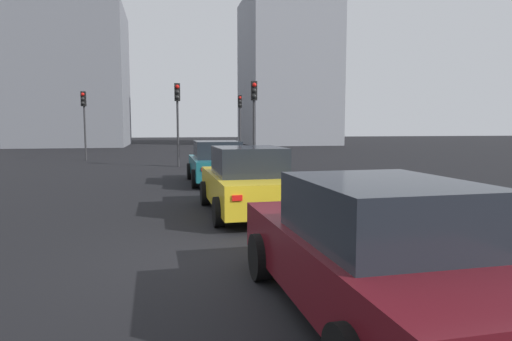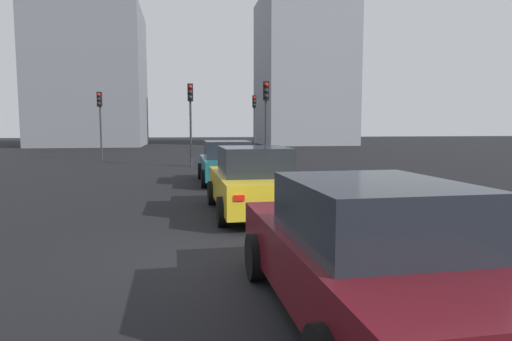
{
  "view_description": "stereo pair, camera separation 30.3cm",
  "coord_description": "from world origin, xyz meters",
  "px_view_note": "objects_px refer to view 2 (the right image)",
  "views": [
    {
      "loc": [
        -6.94,
        0.6,
        2.11
      ],
      "look_at": [
        0.24,
        -0.92,
        1.37
      ],
      "focal_mm": 30.93,
      "sensor_mm": 36.0,
      "label": 1
    },
    {
      "loc": [
        -7.0,
        0.3,
        2.11
      ],
      "look_at": [
        0.24,
        -0.92,
        1.37
      ],
      "focal_mm": 30.93,
      "sensor_mm": 36.0,
      "label": 2
    }
  ],
  "objects_px": {
    "car_teal_left_lead": "(227,163)",
    "traffic_light_near_left": "(266,107)",
    "car_maroon_left_third": "(365,253)",
    "traffic_light_far_right": "(100,111)",
    "traffic_light_far_left": "(190,107)",
    "traffic_light_near_right": "(254,112)",
    "car_yellow_left_second": "(253,182)"
  },
  "relations": [
    {
      "from": "traffic_light_near_right",
      "to": "traffic_light_far_left",
      "type": "distance_m",
      "value": 10.49
    },
    {
      "from": "traffic_light_far_right",
      "to": "car_yellow_left_second",
      "type": "bearing_deg",
      "value": 27.5
    },
    {
      "from": "car_teal_left_lead",
      "to": "car_yellow_left_second",
      "type": "height_order",
      "value": "car_yellow_left_second"
    },
    {
      "from": "car_yellow_left_second",
      "to": "traffic_light_near_right",
      "type": "xyz_separation_m",
      "value": [
        22.15,
        -3.69,
        2.38
      ]
    },
    {
      "from": "car_teal_left_lead",
      "to": "car_maroon_left_third",
      "type": "bearing_deg",
      "value": -178.9
    },
    {
      "from": "traffic_light_far_left",
      "to": "car_teal_left_lead",
      "type": "bearing_deg",
      "value": 7.23
    },
    {
      "from": "car_maroon_left_third",
      "to": "traffic_light_far_right",
      "type": "relative_size",
      "value": 1.1
    },
    {
      "from": "car_maroon_left_third",
      "to": "traffic_light_near_right",
      "type": "relative_size",
      "value": 1.06
    },
    {
      "from": "car_maroon_left_third",
      "to": "traffic_light_near_left",
      "type": "distance_m",
      "value": 16.89
    },
    {
      "from": "traffic_light_near_left",
      "to": "traffic_light_far_right",
      "type": "xyz_separation_m",
      "value": [
        7.91,
        9.03,
        -0.02
      ]
    },
    {
      "from": "car_yellow_left_second",
      "to": "traffic_light_far_left",
      "type": "height_order",
      "value": "traffic_light_far_left"
    },
    {
      "from": "traffic_light_near_right",
      "to": "car_maroon_left_third",
      "type": "bearing_deg",
      "value": -0.87
    },
    {
      "from": "car_teal_left_lead",
      "to": "traffic_light_far_left",
      "type": "xyz_separation_m",
      "value": [
        6.9,
        1.17,
        2.34
      ]
    },
    {
      "from": "car_teal_left_lead",
      "to": "traffic_light_far_left",
      "type": "bearing_deg",
      "value": 9.45
    },
    {
      "from": "car_maroon_left_third",
      "to": "traffic_light_far_left",
      "type": "relative_size",
      "value": 1.08
    },
    {
      "from": "car_yellow_left_second",
      "to": "car_maroon_left_third",
      "type": "distance_m",
      "value": 6.07
    },
    {
      "from": "traffic_light_near_right",
      "to": "traffic_light_far_right",
      "type": "xyz_separation_m",
      "value": [
        -3.71,
        10.36,
        -0.11
      ]
    },
    {
      "from": "car_yellow_left_second",
      "to": "traffic_light_far_left",
      "type": "bearing_deg",
      "value": 4.57
    },
    {
      "from": "traffic_light_far_left",
      "to": "traffic_light_near_right",
      "type": "bearing_deg",
      "value": 149.81
    },
    {
      "from": "car_teal_left_lead",
      "to": "traffic_light_far_right",
      "type": "relative_size",
      "value": 1.01
    },
    {
      "from": "traffic_light_far_left",
      "to": "traffic_light_far_right",
      "type": "distance_m",
      "value": 7.81
    },
    {
      "from": "traffic_light_near_left",
      "to": "car_maroon_left_third",
      "type": "bearing_deg",
      "value": -4.2
    },
    {
      "from": "car_maroon_left_third",
      "to": "traffic_light_far_right",
      "type": "distance_m",
      "value": 25.57
    },
    {
      "from": "traffic_light_near_left",
      "to": "traffic_light_far_left",
      "type": "height_order",
      "value": "traffic_light_far_left"
    },
    {
      "from": "car_teal_left_lead",
      "to": "traffic_light_far_right",
      "type": "xyz_separation_m",
      "value": [
        12.47,
        6.65,
        2.29
      ]
    },
    {
      "from": "traffic_light_far_right",
      "to": "traffic_light_near_left",
      "type": "bearing_deg",
      "value": 56.39
    },
    {
      "from": "traffic_light_near_right",
      "to": "traffic_light_far_right",
      "type": "bearing_deg",
      "value": -64.25
    },
    {
      "from": "car_maroon_left_third",
      "to": "traffic_light_near_left",
      "type": "bearing_deg",
      "value": -8.39
    },
    {
      "from": "car_teal_left_lead",
      "to": "car_yellow_left_second",
      "type": "bearing_deg",
      "value": 180.0
    },
    {
      "from": "car_teal_left_lead",
      "to": "traffic_light_near_left",
      "type": "xyz_separation_m",
      "value": [
        4.56,
        -2.38,
        2.3
      ]
    },
    {
      "from": "car_yellow_left_second",
      "to": "traffic_light_near_right",
      "type": "height_order",
      "value": "traffic_light_near_right"
    },
    {
      "from": "traffic_light_near_right",
      "to": "car_yellow_left_second",
      "type": "bearing_deg",
      "value": -3.39
    }
  ]
}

